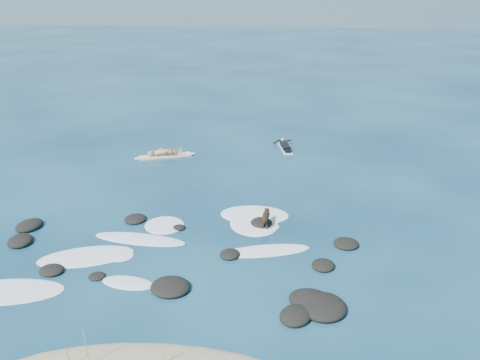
{
  "coord_description": "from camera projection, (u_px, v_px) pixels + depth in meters",
  "views": [
    {
      "loc": [
        2.99,
        -17.68,
        9.5
      ],
      "look_at": [
        1.3,
        4.0,
        0.9
      ],
      "focal_mm": 40.0,
      "sensor_mm": 36.0,
      "label": 1
    }
  ],
  "objects": [
    {
      "name": "standing_surfer_rig",
      "position": [
        164.0,
        144.0,
        28.73
      ],
      "size": [
        3.28,
        1.51,
        1.92
      ],
      "rotation": [
        0.0,
        0.0,
        0.35
      ],
      "color": "beige",
      "rests_on": "ground"
    },
    {
      "name": "ground",
      "position": [
        197.0,
        240.0,
        20.1
      ],
      "size": [
        160.0,
        160.0,
        0.0
      ],
      "primitive_type": "plane",
      "color": "#0A2642",
      "rests_on": "ground"
    },
    {
      "name": "reef_rocks",
      "position": [
        214.0,
        270.0,
        17.94
      ],
      "size": [
        13.48,
        7.33,
        0.42
      ],
      "color": "black",
      "rests_on": "ground"
    },
    {
      "name": "dog",
      "position": [
        266.0,
        217.0,
        20.94
      ],
      "size": [
        0.33,
        1.11,
        0.7
      ],
      "rotation": [
        0.0,
        0.0,
        1.49
      ],
      "color": "black",
      "rests_on": "ground"
    },
    {
      "name": "paddling_surfer_rig",
      "position": [
        285.0,
        146.0,
        30.26
      ],
      "size": [
        1.14,
        2.4,
        0.42
      ],
      "rotation": [
        0.0,
        0.0,
        1.77
      ],
      "color": "white",
      "rests_on": "ground"
    },
    {
      "name": "breaking_foam",
      "position": [
        164.0,
        245.0,
        19.72
      ],
      "size": [
        11.9,
        8.34,
        0.12
      ],
      "color": "white",
      "rests_on": "ground"
    }
  ]
}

